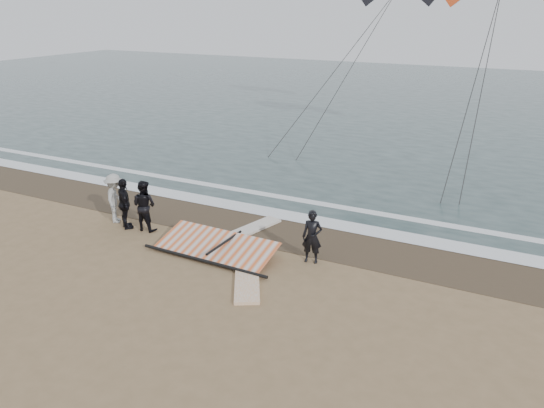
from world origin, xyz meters
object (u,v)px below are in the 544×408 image
(board_cream, at_px, (254,228))
(sail_rig, at_px, (217,246))
(board_white, at_px, (247,281))
(man_main, at_px, (312,237))

(board_cream, distance_m, sail_rig, 2.11)
(board_white, relative_size, board_cream, 1.09)
(board_cream, bearing_deg, board_white, -48.59)
(sail_rig, bearing_deg, board_white, -35.95)
(board_white, xyz_separation_m, sail_rig, (-1.82, 1.32, 0.15))
(board_white, bearing_deg, man_main, 31.55)
(man_main, height_order, board_white, man_main)
(board_white, distance_m, sail_rig, 2.26)
(man_main, height_order, sail_rig, man_main)
(board_white, bearing_deg, sail_rig, 115.07)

